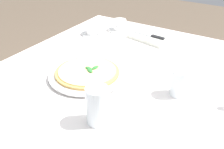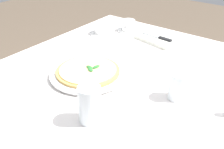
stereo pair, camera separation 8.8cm
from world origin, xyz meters
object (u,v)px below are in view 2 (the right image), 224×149
Objects in this scene: pizza at (88,70)px; coffee_cup_far_right at (128,26)px; coffee_cup_near_left at (101,29)px; dinner_knife at (157,37)px; pizza_plate at (88,73)px; water_glass_center_back at (178,87)px; water_glass_right_edge at (90,107)px; napkin_folded at (157,39)px.

coffee_cup_far_right is at bearing -73.33° from pizza.
coffee_cup_near_left is (0.25, -0.39, 0.00)m from pizza.
pizza_plate is at bearing 89.81° from dinner_knife.
pizza is 2.00× the size of coffee_cup_far_right.
coffee_cup_far_right is at bearing -40.80° from water_glass_center_back.
pizza_plate is at bearing 11.91° from water_glass_center_back.
pizza_plate is at bearing -46.78° from water_glass_right_edge.
coffee_cup_near_left is at bearing -53.27° from water_glass_right_edge.
water_glass_right_edge is 0.73m from napkin_folded.
water_glass_right_edge is at bearing 115.71° from coffee_cup_far_right.
pizza is 0.47m from coffee_cup_near_left.
water_glass_center_back is 0.33m from water_glass_right_edge.
water_glass_center_back is at bearing -120.22° from water_glass_right_edge.
pizza_plate is 1.20× the size of pizza.
pizza is at bearing 89.82° from dinner_knife.
water_glass_right_edge reaches higher than coffee_cup_far_right.
water_glass_right_edge is 0.73m from dinner_knife.
dinner_knife reaches higher than napkin_folded.
napkin_folded is at bearing -53.34° from water_glass_center_back.
dinner_knife is at bearing -53.11° from water_glass_center_back.
pizza_plate is 1.33× the size of napkin_folded.
coffee_cup_far_right is 0.69m from water_glass_center_back.
coffee_cup_near_left is 0.32m from dinner_knife.
water_glass_center_back reaches higher than pizza.
water_glass_center_back reaches higher than pizza_plate.
water_glass_right_edge is (-0.20, 0.21, 0.03)m from pizza.
water_glass_right_edge reaches higher than napkin_folded.
coffee_cup_near_left is at bearing 29.67° from napkin_folded.
water_glass_right_edge is 0.66× the size of dinner_knife.
pizza_plate is at bearing 106.66° from coffee_cup_far_right.
pizza_plate is 0.47m from coffee_cup_near_left.
napkin_folded is 1.23× the size of dinner_knife.
napkin_folded is at bearing -161.16° from coffee_cup_near_left.
water_glass_right_edge is (-0.20, 0.21, 0.04)m from pizza_plate.
pizza is at bearing 95.01° from napkin_folded.
water_glass_center_back is at bearing -168.11° from pizza.
dinner_knife is at bearing 5.51° from napkin_folded.
dinner_knife is (0.15, -0.71, -0.03)m from water_glass_right_edge.
water_glass_right_edge is (-0.36, 0.74, 0.03)m from coffee_cup_far_right.
water_glass_right_edge reaches higher than pizza_plate.
coffee_cup_near_left reaches higher than pizza_plate.
pizza is at bearing 11.89° from water_glass_center_back.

